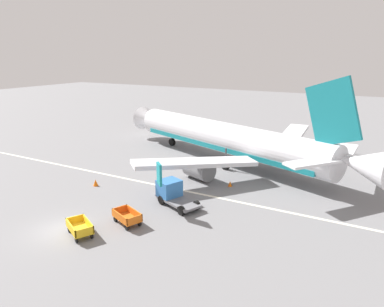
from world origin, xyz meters
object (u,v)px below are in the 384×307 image
baggage_cart_nearest (80,228)px  traffic_cone_near_plane (96,183)px  baggage_cart_second_in_row (127,217)px  traffic_cone_mid_apron (230,184)px  service_truck_beside_carts (172,192)px  airplane (230,139)px

baggage_cart_nearest → traffic_cone_near_plane: baggage_cart_nearest is taller
baggage_cart_second_in_row → traffic_cone_near_plane: 9.68m
traffic_cone_mid_apron → service_truck_beside_carts: bearing=-114.2°
baggage_cart_nearest → traffic_cone_near_plane: (-6.29, 8.25, -0.26)m
baggage_cart_second_in_row → traffic_cone_near_plane: baggage_cart_second_in_row is taller
baggage_cart_second_in_row → traffic_cone_mid_apron: 12.33m
service_truck_beside_carts → traffic_cone_near_plane: 9.35m
baggage_cart_second_in_row → service_truck_beside_carts: service_truck_beside_carts is taller
baggage_cart_second_in_row → traffic_cone_mid_apron: (4.02, 11.65, -0.32)m
baggage_cart_nearest → service_truck_beside_carts: (3.03, 8.29, 0.50)m
airplane → baggage_cart_second_in_row: (-0.79, -19.04, -2.45)m
airplane → traffic_cone_mid_apron: bearing=-66.4°
airplane → traffic_cone_near_plane: size_ratio=53.30×
service_truck_beside_carts → traffic_cone_near_plane: size_ratio=6.97×
baggage_cart_nearest → service_truck_beside_carts: 8.84m
baggage_cart_nearest → traffic_cone_near_plane: bearing=127.3°
baggage_cart_second_in_row → traffic_cone_near_plane: size_ratio=5.21×
airplane → baggage_cart_nearest: bearing=-97.0°
airplane → service_truck_beside_carts: bearing=-88.7°
airplane → traffic_cone_mid_apron: 8.53m
airplane → traffic_cone_near_plane: (-9.01, -13.94, -2.71)m
airplane → traffic_cone_mid_apron: size_ratio=65.42×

